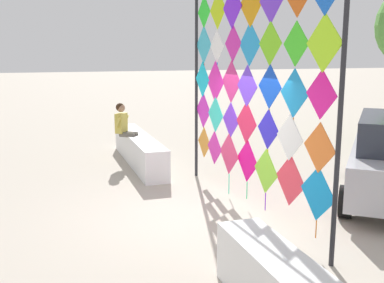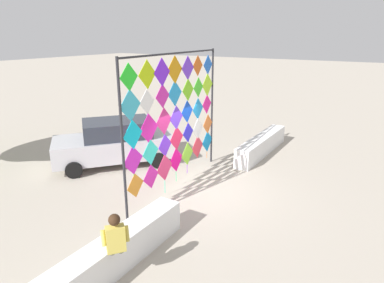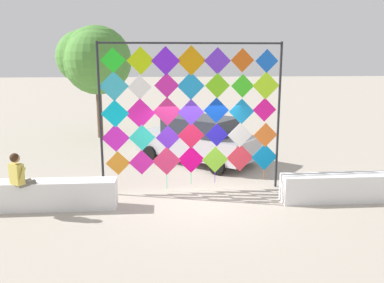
{
  "view_description": "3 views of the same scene",
  "coord_description": "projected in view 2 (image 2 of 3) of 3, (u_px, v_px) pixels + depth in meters",
  "views": [
    {
      "loc": [
        7.6,
        -2.65,
        2.95
      ],
      "look_at": [
        -0.65,
        0.01,
        1.26
      ],
      "focal_mm": 43.73,
      "sensor_mm": 36.0,
      "label": 1
    },
    {
      "loc": [
        -8.48,
        -4.82,
        4.76
      ],
      "look_at": [
        -0.07,
        0.4,
        1.61
      ],
      "focal_mm": 31.55,
      "sensor_mm": 36.0,
      "label": 2
    },
    {
      "loc": [
        -0.97,
        -10.52,
        3.96
      ],
      "look_at": [
        -0.18,
        0.42,
        1.58
      ],
      "focal_mm": 38.1,
      "sensor_mm": 36.0,
      "label": 3
    }
  ],
  "objects": [
    {
      "name": "ground",
      "position": [
        204.0,
        191.0,
        10.73
      ],
      "size": [
        120.0,
        120.0,
        0.0
      ],
      "primitive_type": "plane",
      "color": "#ADA393"
    },
    {
      "name": "plaza_ledge_left",
      "position": [
        111.0,
        256.0,
        6.98
      ],
      "size": [
        4.23,
        0.58,
        0.75
      ],
      "primitive_type": "cube",
      "color": "white",
      "rests_on": "ground"
    },
    {
      "name": "plaza_ledge_right",
      "position": [
        262.0,
        145.0,
        13.98
      ],
      "size": [
        4.23,
        0.58,
        0.75
      ],
      "primitive_type": "cube",
      "color": "white",
      "rests_on": "ground"
    },
    {
      "name": "kite_display_rack",
      "position": [
        176.0,
        114.0,
        10.32
      ],
      "size": [
        5.18,
        0.36,
        4.28
      ],
      "color": "#232328",
      "rests_on": "ground"
    },
    {
      "name": "seated_vendor",
      "position": [
        115.0,
        241.0,
        6.52
      ],
      "size": [
        0.72,
        0.77,
        1.6
      ],
      "color": "#666056",
      "rests_on": "ground"
    },
    {
      "name": "parked_car",
      "position": [
        115.0,
        142.0,
        12.78
      ],
      "size": [
        4.56,
        4.25,
        1.7
      ],
      "color": "#B7B7BC",
      "rests_on": "ground"
    }
  ]
}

